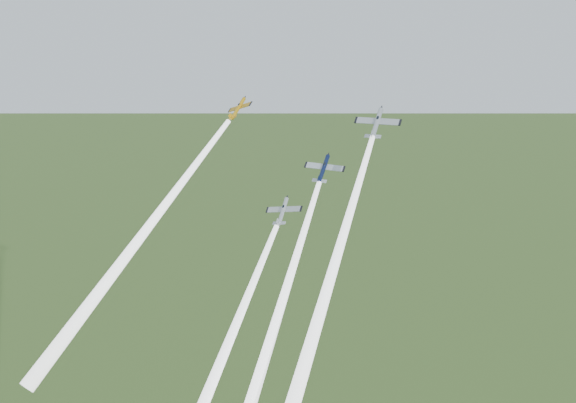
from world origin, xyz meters
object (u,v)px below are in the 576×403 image
object	(u,v)px
plane_yellow	(238,108)
plane_silver_right	(377,123)
plane_navy	(324,169)
plane_silver_low	(283,211)

from	to	relation	value
plane_yellow	plane_silver_right	bearing A→B (deg)	32.86
plane_yellow	plane_silver_right	distance (m)	26.54
plane_yellow	plane_navy	bearing A→B (deg)	29.40
plane_navy	plane_silver_low	distance (m)	13.06
plane_yellow	plane_silver_low	xyz separation A→B (m)	(13.40, -9.01, -16.66)
plane_navy	plane_silver_low	world-z (taller)	plane_navy
plane_navy	plane_yellow	bearing A→B (deg)	-175.09
plane_yellow	plane_silver_right	xyz separation A→B (m)	(26.00, 4.92, -2.00)
plane_yellow	plane_navy	xyz separation A→B (m)	(16.75, 2.14, -10.74)
plane_navy	plane_silver_right	bearing A→B (deg)	14.41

